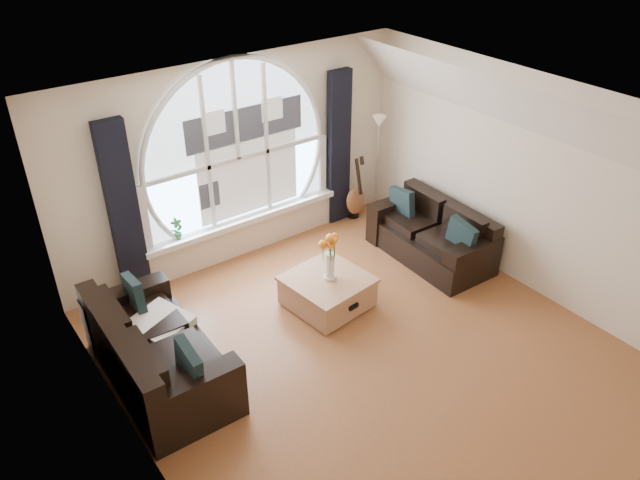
{
  "coord_description": "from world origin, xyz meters",
  "views": [
    {
      "loc": [
        -3.48,
        -3.86,
        4.67
      ],
      "look_at": [
        0.0,
        0.9,
        1.05
      ],
      "focal_mm": 34.58,
      "sensor_mm": 36.0,
      "label": 1
    }
  ],
  "objects": [
    {
      "name": "curtain_right",
      "position": [
        1.6,
        2.63,
        1.15
      ],
      "size": [
        0.35,
        0.12,
        2.3
      ],
      "primitive_type": "cube",
      "color": "black",
      "rests_on": "ground"
    },
    {
      "name": "ceiling",
      "position": [
        0.0,
        0.0,
        2.7
      ],
      "size": [
        5.0,
        5.5,
        0.01
      ],
      "primitive_type": "cube",
      "color": "silver",
      "rests_on": "ground"
    },
    {
      "name": "window_sill",
      "position": [
        0.0,
        2.65,
        0.51
      ],
      "size": [
        2.9,
        0.22,
        0.08
      ],
      "primitive_type": "cube",
      "color": "white",
      "rests_on": "wall_back"
    },
    {
      "name": "wall_right",
      "position": [
        2.5,
        0.0,
        1.35
      ],
      "size": [
        0.01,
        5.5,
        2.7
      ],
      "primitive_type": "cube",
      "color": "beige",
      "rests_on": "ground"
    },
    {
      "name": "sofa_left",
      "position": [
        -1.99,
        1.0,
        0.4
      ],
      "size": [
        0.99,
        1.94,
        0.86
      ],
      "primitive_type": "cube",
      "rotation": [
        0.0,
        0.0,
        -0.01
      ],
      "color": "black",
      "rests_on": "ground"
    },
    {
      "name": "ground",
      "position": [
        0.0,
        0.0,
        0.0
      ],
      "size": [
        5.0,
        5.5,
        0.01
      ],
      "primitive_type": "cube",
      "color": "brown",
      "rests_on": "ground"
    },
    {
      "name": "wall_back",
      "position": [
        0.0,
        2.75,
        1.35
      ],
      "size": [
        5.0,
        0.01,
        2.7
      ],
      "primitive_type": "cube",
      "color": "beige",
      "rests_on": "ground"
    },
    {
      "name": "throw_blanket",
      "position": [
        -1.84,
        1.26,
        0.5
      ],
      "size": [
        0.72,
        0.72,
        0.1
      ],
      "primitive_type": "cube",
      "rotation": [
        0.0,
        0.0,
        0.4
      ],
      "color": "silver",
      "rests_on": "sofa_left"
    },
    {
      "name": "curtain_left",
      "position": [
        -1.6,
        2.63,
        1.15
      ],
      "size": [
        0.35,
        0.12,
        2.3
      ],
      "primitive_type": "cube",
      "color": "black",
      "rests_on": "ground"
    },
    {
      "name": "floor_lamp",
      "position": [
        2.14,
        2.39,
        0.8
      ],
      "size": [
        0.24,
        0.24,
        1.6
      ],
      "primitive_type": "cube",
      "color": "#B2B2B2",
      "rests_on": "ground"
    },
    {
      "name": "sofa_right",
      "position": [
        1.96,
        1.02,
        0.4
      ],
      "size": [
        0.91,
        1.73,
        0.76
      ],
      "primitive_type": "cube",
      "rotation": [
        0.0,
        0.0,
        -0.03
      ],
      "color": "black",
      "rests_on": "ground"
    },
    {
      "name": "vase_flowers",
      "position": [
        0.2,
        0.98,
        0.79
      ],
      "size": [
        0.24,
        0.24,
        0.7
      ],
      "primitive_type": "cube",
      "color": "white",
      "rests_on": "coffee_chest"
    },
    {
      "name": "wall_left",
      "position": [
        -2.5,
        0.0,
        1.35
      ],
      "size": [
        0.01,
        5.5,
        2.7
      ],
      "primitive_type": "cube",
      "color": "beige",
      "rests_on": "ground"
    },
    {
      "name": "neighbor_house",
      "position": [
        0.15,
        2.71,
        1.5
      ],
      "size": [
        1.7,
        0.02,
        1.5
      ],
      "primitive_type": "cube",
      "color": "silver",
      "rests_on": "wall_back"
    },
    {
      "name": "potted_plant",
      "position": [
        -0.97,
        2.65,
        0.7
      ],
      "size": [
        0.17,
        0.12,
        0.3
      ],
      "primitive_type": "imported",
      "rotation": [
        0.0,
        0.0,
        0.11
      ],
      "color": "#1E6023",
      "rests_on": "window_sill"
    },
    {
      "name": "window_frame",
      "position": [
        0.0,
        2.69,
        1.62
      ],
      "size": [
        2.76,
        0.08,
        2.15
      ],
      "primitive_type": "cube",
      "color": "white",
      "rests_on": "wall_back"
    },
    {
      "name": "coffee_chest",
      "position": [
        0.18,
        0.99,
        0.22
      ],
      "size": [
        1.01,
        1.01,
        0.44
      ],
      "primitive_type": "cube",
      "rotation": [
        0.0,
        0.0,
        0.12
      ],
      "color": "#A6734F",
      "rests_on": "ground"
    },
    {
      "name": "arched_window",
      "position": [
        0.0,
        2.72,
        1.62
      ],
      "size": [
        2.6,
        0.06,
        2.15
      ],
      "primitive_type": "cube",
      "color": "silver",
      "rests_on": "wall_back"
    },
    {
      "name": "guitar",
      "position": [
        1.83,
        2.49,
        0.53
      ],
      "size": [
        0.38,
        0.27,
        1.06
      ],
      "primitive_type": "cube",
      "rotation": [
        0.0,
        0.0,
        0.09
      ],
      "color": "brown",
      "rests_on": "ground"
    },
    {
      "name": "wall_front",
      "position": [
        0.0,
        -2.75,
        1.35
      ],
      "size": [
        5.0,
        0.01,
        2.7
      ],
      "primitive_type": "cube",
      "color": "beige",
      "rests_on": "ground"
    },
    {
      "name": "attic_slope",
      "position": [
        2.2,
        0.0,
        2.35
      ],
      "size": [
        0.92,
        5.5,
        0.72
      ],
      "primitive_type": "cube",
      "color": "silver",
      "rests_on": "ground"
    }
  ]
}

